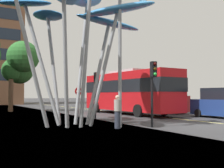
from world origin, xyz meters
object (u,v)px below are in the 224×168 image
(leaf_sculpture, at_px, (72,9))
(traffic_light_kerb_near, at_px, (153,80))
(car_parked_mid, at_px, (220,104))
(red_bus, at_px, (129,90))
(no_entry_sign, at_px, (78,97))
(traffic_light_kerb_far, at_px, (96,85))
(car_side_street, at_px, (125,100))
(pedestrian, at_px, (117,112))
(car_parked_far, at_px, (165,101))
(street_lamp, at_px, (127,39))

(leaf_sculpture, bearing_deg, traffic_light_kerb_near, -41.12)
(car_parked_mid, bearing_deg, red_bus, 118.08)
(traffic_light_kerb_near, height_order, no_entry_sign, traffic_light_kerb_near)
(traffic_light_kerb_far, bearing_deg, car_parked_mid, -24.46)
(car_side_street, height_order, pedestrian, car_side_street)
(traffic_light_kerb_near, bearing_deg, traffic_light_kerb_far, 92.88)
(red_bus, xyz_separation_m, car_parked_far, (3.78, -0.43, -0.95))
(street_lamp, bearing_deg, car_parked_far, 39.54)
(car_parked_far, xyz_separation_m, no_entry_sign, (-8.83, -0.37, 0.38))
(traffic_light_kerb_near, bearing_deg, pedestrian, 162.57)
(red_bus, relative_size, car_parked_mid, 2.62)
(car_parked_mid, bearing_deg, car_parked_far, 88.03)
(traffic_light_kerb_far, xyz_separation_m, car_parked_far, (8.42, 2.51, -1.23))
(leaf_sculpture, height_order, pedestrian, leaf_sculpture)
(pedestrian, bearing_deg, leaf_sculpture, 123.07)
(red_bus, height_order, street_lamp, street_lamp)
(leaf_sculpture, distance_m, street_lamp, 3.52)
(car_parked_far, height_order, street_lamp, street_lamp)
(traffic_light_kerb_far, height_order, car_parked_far, traffic_light_kerb_far)
(traffic_light_kerb_far, distance_m, pedestrian, 5.79)
(red_bus, bearing_deg, street_lamp, -123.90)
(traffic_light_kerb_near, height_order, street_lamp, street_lamp)
(car_side_street, bearing_deg, red_bus, -119.72)
(leaf_sculpture, height_order, traffic_light_kerb_far, leaf_sculpture)
(leaf_sculpture, bearing_deg, red_bus, 38.01)
(red_bus, bearing_deg, car_parked_far, -6.48)
(traffic_light_kerb_near, relative_size, traffic_light_kerb_far, 1.05)
(traffic_light_kerb_near, xyz_separation_m, pedestrian, (-1.80, 0.57, -1.63))
(traffic_light_kerb_far, bearing_deg, street_lamp, -97.99)
(leaf_sculpture, distance_m, pedestrian, 6.21)
(traffic_light_kerb_near, bearing_deg, car_side_street, 62.39)
(red_bus, height_order, car_parked_far, red_bus)
(traffic_light_kerb_near, bearing_deg, street_lamp, 137.41)
(red_bus, distance_m, no_entry_sign, 5.15)
(leaf_sculpture, distance_m, traffic_light_kerb_near, 5.90)
(traffic_light_kerb_near, xyz_separation_m, car_parked_far, (8.12, 8.46, -1.34))
(traffic_light_kerb_near, relative_size, no_entry_sign, 1.51)
(car_parked_far, distance_m, no_entry_sign, 8.85)
(car_side_street, bearing_deg, no_entry_sign, -140.55)
(traffic_light_kerb_near, distance_m, car_side_street, 17.23)
(car_side_street, bearing_deg, car_parked_far, -88.59)
(car_parked_far, height_order, car_side_street, car_parked_far)
(car_parked_mid, xyz_separation_m, street_lamp, (-8.91, -1.29, 3.61))
(pedestrian, distance_m, no_entry_sign, 7.63)
(red_bus, height_order, traffic_light_kerb_far, red_bus)
(traffic_light_kerb_far, xyz_separation_m, car_parked_mid, (8.21, -3.73, -1.34))
(car_parked_far, bearing_deg, car_side_street, 91.41)
(car_parked_far, distance_m, car_side_street, 6.76)
(street_lamp, bearing_deg, car_side_street, 57.90)
(car_side_street, height_order, no_entry_sign, no_entry_sign)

